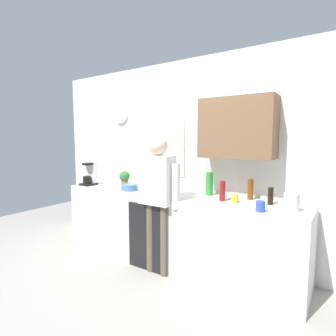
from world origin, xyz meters
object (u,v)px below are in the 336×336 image
Objects in this scene: bottle_olive_oil at (155,184)px; bottle_green_wine at (154,179)px; bottle_dark_sauce at (271,196)px; person_at_sink at (158,193)px; coffee_maker at (90,175)px; dish_soap at (148,183)px; cup_yellow_cup at (235,199)px; potted_plant at (125,178)px; cup_blue_mug at (260,206)px; mixing_bowl at (129,187)px; bottle_amber_beer at (250,189)px; bottle_red_vinegar at (222,191)px; bottle_clear_soda at (209,184)px; storage_canister at (292,203)px.

bottle_olive_oil is 0.32m from bottle_green_wine.
person_at_sink is at bearing -160.34° from bottle_dark_sauce.
person_at_sink is (0.36, -0.40, -0.09)m from bottle_green_wine.
coffee_maker is 2.54m from bottle_dark_sauce.
dish_soap is (0.91, 0.25, -0.07)m from coffee_maker.
dish_soap is (-1.28, 0.14, 0.04)m from cup_yellow_cup.
potted_plant is (-0.47, -0.06, -0.02)m from bottle_green_wine.
bottle_olive_oil is at bearing -1.37° from coffee_maker.
cup_blue_mug is at bearing -12.63° from dish_soap.
mixing_bowl is at bearing -34.08° from potted_plant.
coffee_maker is 1.23m from bottle_olive_oil.
bottle_amber_beer is 1.05× the size of mixing_bowl.
bottle_dark_sauce is 1.97m from potted_plant.
mixing_bowl is at bearing -175.06° from bottle_red_vinegar.
bottle_clear_soda is at bearing -176.37° from bottle_amber_beer.
dish_soap is at bearing 173.61° from cup_yellow_cup.
bottle_amber_beer is 0.82× the size of bottle_clear_soda.
bottle_amber_beer is at bearing 45.71° from bottle_red_vinegar.
storage_canister is 1.39m from person_at_sink.
dish_soap is at bearing 167.37° from cup_blue_mug.
bottle_amber_beer reaches higher than dish_soap.
bottle_olive_oil reaches higher than bottle_amber_beer.
bottle_clear_soda is at bearing 4.59° from dish_soap.
person_at_sink reaches higher than mixing_bowl.
bottle_amber_beer is 1.00× the size of potted_plant.
mixing_bowl is at bearing -166.84° from bottle_amber_beer.
bottle_amber_beer is at bearing 8.66° from coffee_maker.
bottle_clear_soda is at bearing 48.43° from person_at_sink.
bottle_red_vinegar is (1.02, -0.11, -0.04)m from bottle_green_wine.
dish_soap is (0.35, 0.09, -0.05)m from potted_plant.
person_at_sink is (0.60, -0.18, 0.02)m from mixing_bowl.
coffee_maker reaches higher than cup_yellow_cup.
mixing_bowl is 1.97m from storage_canister.
cup_blue_mug is (1.49, -0.33, -0.10)m from bottle_green_wine.
cup_blue_mug is 1.13m from person_at_sink.
bottle_amber_beer is (1.25, 0.13, -0.03)m from bottle_green_wine.
bottle_clear_soda is (-0.49, -0.03, 0.02)m from bottle_amber_beer.
bottle_clear_soda is 0.89m from dish_soap.
person_at_sink is (-0.40, -0.50, -0.08)m from bottle_clear_soda.
bottle_amber_beer is at bearing 6.40° from potted_plant.
cup_blue_mug is 1.73m from mixing_bowl.
cup_yellow_cup is at bearing 2.65° from coffee_maker.
bottle_green_wine is 0.48m from potted_plant.
bottle_dark_sauce is at bearing -6.93° from bottle_clear_soda.
bottle_olive_oil is 1.11m from bottle_amber_beer.
coffee_maker reaches higher than bottle_amber_beer.
mixing_bowl is (-1.26, -0.11, -0.07)m from bottle_red_vinegar.
bottle_amber_beer is 0.28m from bottle_dark_sauce.
storage_canister is at bearing -4.27° from bottle_red_vinegar.
cup_blue_mug is 0.43× the size of potted_plant.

